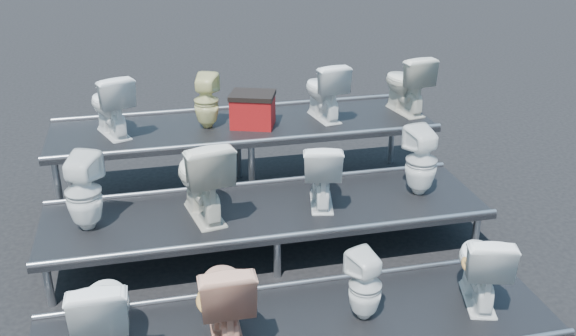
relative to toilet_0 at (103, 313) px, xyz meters
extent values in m
plane|color=black|center=(1.48, 1.30, -0.43)|extent=(80.00, 80.00, 0.00)
cube|color=black|center=(1.48, 0.00, -0.40)|extent=(4.20, 1.20, 0.06)
cube|color=black|center=(1.48, 1.30, -0.20)|extent=(4.20, 1.20, 0.46)
cube|color=black|center=(1.48, 2.60, 0.00)|extent=(4.20, 1.20, 0.86)
imported|color=white|center=(0.00, 0.00, 0.00)|extent=(0.43, 0.74, 0.75)
imported|color=tan|center=(0.89, 0.00, 0.00)|extent=(0.43, 0.74, 0.75)
imported|color=white|center=(2.03, 0.00, -0.08)|extent=(0.35, 0.35, 0.60)
imported|color=white|center=(3.04, 0.00, -0.03)|extent=(0.56, 0.76, 0.70)
imported|color=white|center=(-0.17, 1.30, 0.38)|extent=(0.43, 0.43, 0.71)
imported|color=beige|center=(0.88, 1.30, 0.42)|extent=(0.58, 0.85, 0.79)
imported|color=white|center=(2.02, 1.30, 0.35)|extent=(0.50, 0.71, 0.66)
imported|color=white|center=(3.04, 1.30, 0.37)|extent=(0.36, 0.37, 0.69)
imported|color=white|center=(0.07, 2.60, 0.76)|extent=(0.58, 0.75, 0.67)
imported|color=beige|center=(1.08, 2.60, 0.72)|extent=(0.35, 0.35, 0.60)
imported|color=white|center=(2.40, 2.60, 0.76)|extent=(0.47, 0.70, 0.66)
imported|color=beige|center=(3.39, 2.60, 0.77)|extent=(0.50, 0.73, 0.69)
cube|color=maroon|center=(1.58, 2.53, 0.59)|extent=(0.55, 0.49, 0.33)
camera|label=1|loc=(0.46, -4.07, 2.88)|focal=40.00mm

